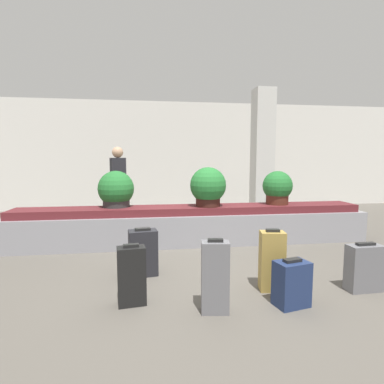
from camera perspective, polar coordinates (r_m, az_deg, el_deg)
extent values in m
plane|color=#59544C|center=(4.25, 2.36, -14.10)|extent=(18.00, 18.00, 0.00)
cube|color=silver|center=(9.18, -3.48, 6.94)|extent=(18.00, 0.06, 3.20)
cube|color=gray|center=(5.34, 0.00, -6.90)|extent=(6.26, 0.72, 0.53)
cube|color=#5B1E23|center=(5.27, 0.00, -3.40)|extent=(6.01, 0.56, 0.13)
cube|color=silver|center=(7.71, 13.25, 6.94)|extent=(0.47, 0.47, 3.20)
cube|color=black|center=(3.21, -11.43, -15.38)|extent=(0.30, 0.21, 0.60)
cube|color=black|center=(3.11, -11.55, -9.97)|extent=(0.16, 0.08, 0.03)
cube|color=#232328|center=(3.94, -9.30, -11.35)|extent=(0.38, 0.27, 0.58)
cube|color=black|center=(3.86, -9.38, -7.01)|extent=(0.20, 0.11, 0.03)
cube|color=slate|center=(2.99, 4.42, -15.87)|extent=(0.28, 0.20, 0.70)
cube|color=black|center=(2.88, 4.48, -9.15)|extent=(0.15, 0.08, 0.03)
cube|color=navy|center=(3.30, 18.43, -16.24)|extent=(0.37, 0.29, 0.46)
cube|color=black|center=(3.22, 18.58, -12.22)|extent=(0.19, 0.12, 0.03)
cube|color=#A3843D|center=(3.57, 14.98, -12.59)|extent=(0.29, 0.22, 0.67)
cube|color=black|center=(3.47, 15.14, -7.08)|extent=(0.16, 0.09, 0.03)
cube|color=slate|center=(3.97, 29.95, -12.43)|extent=(0.39, 0.19, 0.52)
cube|color=black|center=(3.89, 30.17, -8.55)|extent=(0.22, 0.07, 0.03)
cylinder|color=#4C2319|center=(5.71, 15.90, -1.27)|extent=(0.40, 0.40, 0.19)
sphere|color=#236B2D|center=(5.68, 15.97, 1.17)|extent=(0.54, 0.54, 0.54)
cylinder|color=#2D2D2D|center=(5.34, -14.21, -1.96)|extent=(0.45, 0.45, 0.15)
sphere|color=#236B2D|center=(5.31, -14.28, 0.64)|extent=(0.61, 0.61, 0.61)
cylinder|color=#381914|center=(5.25, 3.05, -1.65)|extent=(0.43, 0.43, 0.20)
sphere|color=#236B2D|center=(5.22, 3.06, 1.31)|extent=(0.63, 0.63, 0.63)
cylinder|color=#282833|center=(7.03, -14.55, -2.63)|extent=(0.11, 0.11, 0.85)
cylinder|color=#282833|center=(7.01, -12.92, -2.61)|extent=(0.11, 0.11, 0.85)
cube|color=#232328|center=(6.94, -13.90, 3.57)|extent=(0.37, 0.30, 0.67)
sphere|color=tan|center=(6.94, -13.99, 7.35)|extent=(0.25, 0.25, 0.25)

